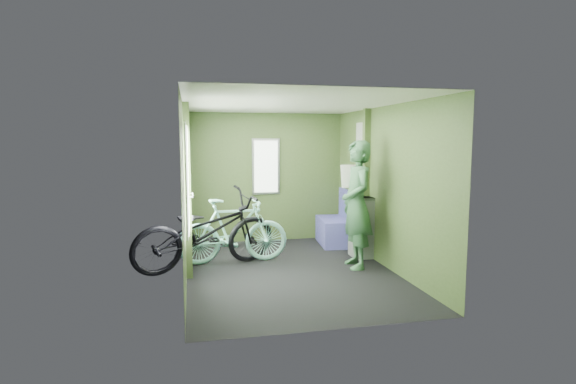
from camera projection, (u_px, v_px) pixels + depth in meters
name	position (u px, v px, depth m)	size (l,w,h in m)	color
room	(286.00, 168.00, 6.13)	(4.00, 4.02, 2.31)	black
bicycle_black	(207.00, 270.00, 6.33)	(0.73, 2.11, 1.11)	black
bicycle_mint	(234.00, 263.00, 6.65)	(0.46, 1.63, 0.98)	#8CDCCC
passenger	(357.00, 204.00, 6.37)	(0.46, 0.69, 1.81)	#335E3C
waste_box	(361.00, 227.00, 6.99)	(0.28, 0.39, 0.95)	slate
bench_seat	(335.00, 228.00, 7.88)	(0.59, 0.95, 0.95)	navy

